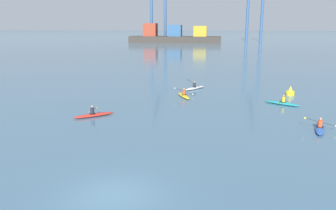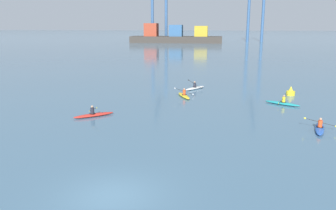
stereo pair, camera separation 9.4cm
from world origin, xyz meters
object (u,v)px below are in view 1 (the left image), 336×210
at_px(container_barge, 174,36).
at_px(kayak_yellow, 184,95).
at_px(channel_buoy, 290,92).
at_px(kayak_white, 195,88).
at_px(kayak_blue, 320,128).
at_px(gantry_crane_west, 158,1).
at_px(kayak_red, 94,115).
at_px(kayak_teal, 282,103).

bearing_deg(container_barge, kayak_yellow, -83.10).
xyz_separation_m(channel_buoy, kayak_white, (-10.33, 2.16, -0.19)).
bearing_deg(kayak_blue, gantry_crane_west, 104.27).
height_order(channel_buoy, kayak_red, kayak_red).
bearing_deg(container_barge, kayak_teal, -78.29).
height_order(gantry_crane_west, kayak_yellow, gantry_crane_west).
height_order(channel_buoy, kayak_blue, channel_buoy).
bearing_deg(kayak_blue, kayak_teal, 98.05).
xyz_separation_m(channel_buoy, kayak_blue, (-0.57, -12.64, -0.19)).
distance_m(container_barge, kayak_yellow, 106.06).
bearing_deg(kayak_white, container_barge, 97.72).
relative_size(gantry_crane_west, kayak_yellow, 9.60).
distance_m(kayak_yellow, kayak_blue, 14.78).
height_order(channel_buoy, kayak_teal, channel_buoy).
bearing_deg(kayak_white, channel_buoy, -11.83).
relative_size(gantry_crane_west, kayak_red, 10.64).
xyz_separation_m(gantry_crane_west, kayak_red, (13.73, -120.77, -16.41)).
xyz_separation_m(kayak_teal, kayak_blue, (1.12, -7.93, 0.00)).
xyz_separation_m(container_barge, channel_buoy, (23.98, -102.85, -2.17)).
height_order(container_barge, kayak_red, container_barge).
bearing_deg(kayak_blue, kayak_white, 123.42).
relative_size(kayak_teal, kayak_blue, 0.92).
bearing_deg(kayak_yellow, container_barge, 96.90).
height_order(gantry_crane_west, kayak_teal, gantry_crane_west).
xyz_separation_m(kayak_white, kayak_red, (-7.60, -13.34, 0.00)).
height_order(gantry_crane_west, kayak_white, gantry_crane_west).
bearing_deg(kayak_teal, kayak_blue, -81.95).
relative_size(gantry_crane_west, kayak_blue, 9.42).
distance_m(container_barge, kayak_red, 114.22).
relative_size(gantry_crane_west, kayak_white, 10.37).
bearing_deg(kayak_teal, kayak_yellow, 166.51).
relative_size(kayak_white, kayak_red, 1.03).
distance_m(kayak_teal, kayak_white, 11.04).
bearing_deg(gantry_crane_west, kayak_teal, -75.31).
bearing_deg(channel_buoy, kayak_yellow, -167.87).
bearing_deg(channel_buoy, container_barge, 103.12).
height_order(gantry_crane_west, channel_buoy, gantry_crane_west).
distance_m(gantry_crane_west, kayak_teal, 119.29).
bearing_deg(channel_buoy, kayak_teal, -109.74).
distance_m(gantry_crane_west, kayak_blue, 127.18).
distance_m(kayak_teal, kayak_blue, 8.01).
xyz_separation_m(kayak_teal, kayak_white, (-8.65, 6.87, -0.00)).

